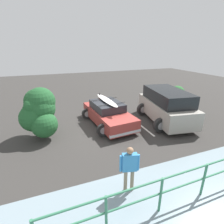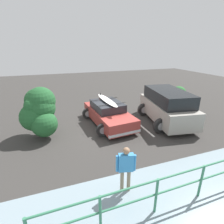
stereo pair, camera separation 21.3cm
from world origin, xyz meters
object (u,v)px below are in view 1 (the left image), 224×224
at_px(person_bystander, 129,166).
at_px(bush_near_right, 175,100).
at_px(sedan_car, 108,114).
at_px(suv_car, 166,106).
at_px(bush_near_left, 39,110).

xyz_separation_m(person_bystander, bush_near_right, (-5.77, -4.97, 0.07)).
height_order(person_bystander, bush_near_right, bush_near_right).
bearing_deg(sedan_car, bush_near_right, 178.78).
bearing_deg(bush_near_right, suv_car, 31.62).
relative_size(sedan_car, person_bystander, 2.72).
bearing_deg(bush_near_left, bush_near_right, -178.72).
bearing_deg(bush_near_right, person_bystander, 40.74).
relative_size(person_bystander, bush_near_right, 0.84).
distance_m(person_bystander, bush_near_left, 5.44).
bearing_deg(suv_car, person_bystander, 43.02).
xyz_separation_m(person_bystander, bush_near_left, (2.54, -4.79, 0.46)).
relative_size(bush_near_left, bush_near_right, 1.33).
height_order(suv_car, bush_near_right, suv_car).
distance_m(bush_near_left, bush_near_right, 8.32).
relative_size(suv_car, bush_near_left, 1.84).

